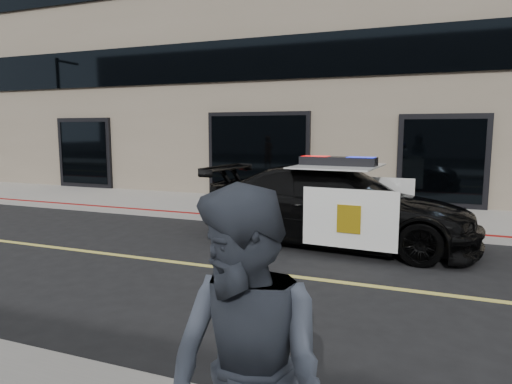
% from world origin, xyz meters
% --- Properties ---
extents(ground, '(120.00, 120.00, 0.00)m').
position_xyz_m(ground, '(0.00, 0.00, 0.00)').
color(ground, black).
rests_on(ground, ground).
extents(sidewalk_n, '(60.00, 3.50, 0.15)m').
position_xyz_m(sidewalk_n, '(0.00, 5.25, 0.07)').
color(sidewalk_n, gray).
rests_on(sidewalk_n, ground).
extents(building_n, '(60.00, 7.00, 12.00)m').
position_xyz_m(building_n, '(0.00, 10.50, 6.00)').
color(building_n, '#756856').
rests_on(building_n, ground).
extents(police_car, '(2.89, 5.71, 1.78)m').
position_xyz_m(police_car, '(2.51, 2.34, 0.80)').
color(police_car, black).
rests_on(police_car, ground).
extents(fire_hydrant, '(0.37, 0.51, 0.81)m').
position_xyz_m(fire_hydrant, '(-0.89, 4.26, 0.53)').
color(fire_hydrant, beige).
rests_on(fire_hydrant, sidewalk_n).
extents(pedestrian_b, '(1.47, 1.42, 1.91)m').
position_xyz_m(pedestrian_b, '(3.51, -4.81, 1.10)').
color(pedestrian_b, '#343945').
rests_on(pedestrian_b, sidewalk_s).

